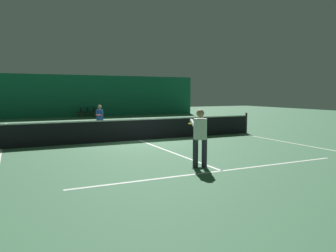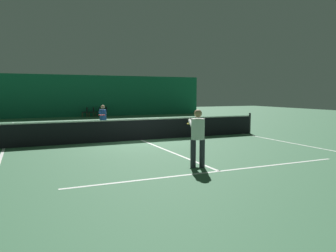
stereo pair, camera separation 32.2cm
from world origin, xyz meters
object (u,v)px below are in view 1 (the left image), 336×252
Objects in this scene: tennis_net at (139,129)px; courtside_chair_1 at (86,111)px; courtside_chair_3 at (99,111)px; courtside_chair_0 at (79,112)px; courtside_chair_2 at (93,111)px; player_near at (200,134)px; player_far at (100,118)px.

courtside_chair_1 is at bearing 87.17° from tennis_net.
courtside_chair_1 is at bearing -90.00° from courtside_chair_3.
courtside_chair_0 is 1.00× the size of courtside_chair_1.
courtside_chair_1 is 0.57m from courtside_chair_2.
courtside_chair_2 is (0.57, 0.00, 0.00)m from courtside_chair_1.
player_near is 21.11m from courtside_chair_1.
tennis_net is at bearing -2.83° from courtside_chair_1.
courtside_chair_2 is at bearing -174.46° from player_far.
player_near is at bearing -4.43° from courtside_chair_2.
courtside_chair_3 is at bearing 90.00° from courtside_chair_2.
tennis_net is at bearing -4.95° from courtside_chair_2.
player_far is 1.79× the size of courtside_chair_2.
player_near is at bearing -1.33° from courtside_chair_0.
courtside_chair_1 is at bearing 90.00° from courtside_chair_0.
tennis_net is 15.35m from courtside_chair_0.
courtside_chair_2 is at bearing 90.00° from courtside_chair_0.
tennis_net is at bearing -0.69° from courtside_chair_0.
player_far is at bearing 113.39° from tennis_net.
courtside_chair_1 and courtside_chair_3 have the same top height.
courtside_chair_0 is 0.57m from courtside_chair_1.
tennis_net reaches higher than courtside_chair_3.
courtside_chair_2 is at bearing -90.00° from courtside_chair_3.
player_near is 21.14m from courtside_chair_2.
player_near is at bearing 22.02° from player_far.
player_near reaches higher than tennis_net.
player_near is 1.95× the size of courtside_chair_0.
player_far reaches higher than courtside_chair_3.
tennis_net is 2.84m from player_far.
courtside_chair_0 is at bearing -169.44° from player_far.
player_near is 1.95× the size of courtside_chair_2.
courtside_chair_2 is (1.63, 21.08, -0.47)m from player_near.
player_far is at bearing 24.10° from player_near.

